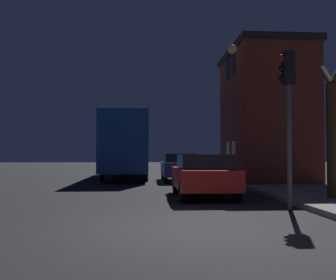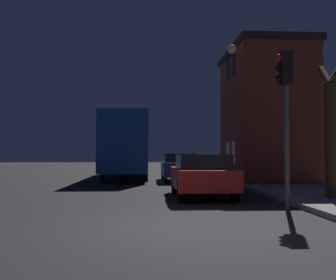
{
  "view_description": "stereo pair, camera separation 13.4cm",
  "coord_description": "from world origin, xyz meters",
  "px_view_note": "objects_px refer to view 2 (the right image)",
  "views": [
    {
      "loc": [
        -0.73,
        -7.32,
        1.46
      ],
      "look_at": [
        0.59,
        13.58,
        2.25
      ],
      "focal_mm": 40.0,
      "sensor_mm": 36.0,
      "label": 1
    },
    {
      "loc": [
        -0.59,
        -7.33,
        1.46
      ],
      "look_at": [
        0.59,
        13.58,
        2.25
      ],
      "focal_mm": 40.0,
      "sensor_mm": 36.0,
      "label": 2
    }
  ],
  "objects_px": {
    "bare_tree": "(332,122)",
    "car_mid_lane": "(179,167)",
    "streetlamp": "(245,90)",
    "bus": "(128,141)",
    "traffic_light": "(285,95)",
    "car_near_lane": "(202,175)"
  },
  "relations": [
    {
      "from": "bare_tree",
      "to": "car_mid_lane",
      "type": "relative_size",
      "value": 1.13
    },
    {
      "from": "streetlamp",
      "to": "bus",
      "type": "height_order",
      "value": "streetlamp"
    },
    {
      "from": "bare_tree",
      "to": "bus",
      "type": "xyz_separation_m",
      "value": [
        -6.79,
        12.74,
        -0.18
      ]
    },
    {
      "from": "bare_tree",
      "to": "streetlamp",
      "type": "bearing_deg",
      "value": 104.28
    },
    {
      "from": "bus",
      "to": "traffic_light",
      "type": "bearing_deg",
      "value": -70.98
    },
    {
      "from": "traffic_light",
      "to": "car_near_lane",
      "type": "xyz_separation_m",
      "value": [
        -1.82,
        2.8,
        -2.24
      ]
    },
    {
      "from": "streetlamp",
      "to": "traffic_light",
      "type": "height_order",
      "value": "streetlamp"
    },
    {
      "from": "bare_tree",
      "to": "bus",
      "type": "relative_size",
      "value": 0.42
    },
    {
      "from": "bare_tree",
      "to": "car_mid_lane",
      "type": "bearing_deg",
      "value": 113.05
    },
    {
      "from": "bare_tree",
      "to": "car_near_lane",
      "type": "distance_m",
      "value": 4.37
    },
    {
      "from": "streetlamp",
      "to": "car_mid_lane",
      "type": "bearing_deg",
      "value": 122.72
    },
    {
      "from": "car_near_lane",
      "to": "car_mid_lane",
      "type": "distance_m",
      "value": 7.62
    },
    {
      "from": "bare_tree",
      "to": "car_near_lane",
      "type": "height_order",
      "value": "bare_tree"
    },
    {
      "from": "car_near_lane",
      "to": "streetlamp",
      "type": "bearing_deg",
      "value": 55.73
    },
    {
      "from": "car_mid_lane",
      "to": "streetlamp",
      "type": "bearing_deg",
      "value": -57.28
    },
    {
      "from": "traffic_light",
      "to": "bare_tree",
      "type": "height_order",
      "value": "bare_tree"
    },
    {
      "from": "streetlamp",
      "to": "traffic_light",
      "type": "relative_size",
      "value": 1.46
    },
    {
      "from": "bus",
      "to": "car_near_lane",
      "type": "distance_m",
      "value": 11.76
    },
    {
      "from": "bare_tree",
      "to": "bus",
      "type": "height_order",
      "value": "bare_tree"
    },
    {
      "from": "streetlamp",
      "to": "traffic_light",
      "type": "xyz_separation_m",
      "value": [
        -0.65,
        -6.41,
        -1.26
      ]
    },
    {
      "from": "bare_tree",
      "to": "bus",
      "type": "bearing_deg",
      "value": 118.05
    },
    {
      "from": "streetlamp",
      "to": "car_mid_lane",
      "type": "xyz_separation_m",
      "value": [
        -2.58,
        4.01,
        -3.49
      ]
    }
  ]
}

